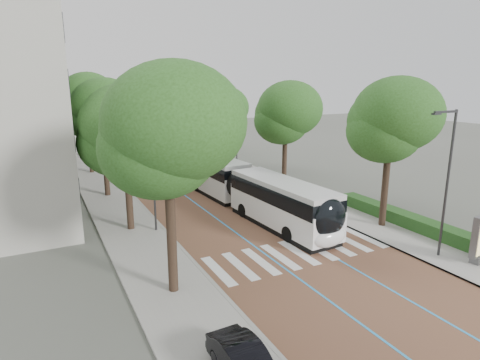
# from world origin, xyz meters

# --- Properties ---
(ground) EXTENTS (160.00, 160.00, 0.00)m
(ground) POSITION_xyz_m (0.00, 0.00, 0.00)
(ground) COLOR #51544C
(ground) RESTS_ON ground
(road) EXTENTS (11.00, 140.00, 0.02)m
(road) POSITION_xyz_m (0.00, 40.00, 0.01)
(road) COLOR brown
(road) RESTS_ON ground
(sidewalk_left) EXTENTS (4.00, 140.00, 0.12)m
(sidewalk_left) POSITION_xyz_m (-7.50, 40.00, 0.06)
(sidewalk_left) COLOR gray
(sidewalk_left) RESTS_ON ground
(sidewalk_right) EXTENTS (4.00, 140.00, 0.12)m
(sidewalk_right) POSITION_xyz_m (7.50, 40.00, 0.06)
(sidewalk_right) COLOR gray
(sidewalk_right) RESTS_ON ground
(kerb_left) EXTENTS (0.20, 140.00, 0.14)m
(kerb_left) POSITION_xyz_m (-5.60, 40.00, 0.06)
(kerb_left) COLOR gray
(kerb_left) RESTS_ON ground
(kerb_right) EXTENTS (0.20, 140.00, 0.14)m
(kerb_right) POSITION_xyz_m (5.60, 40.00, 0.06)
(kerb_right) COLOR gray
(kerb_right) RESTS_ON ground
(zebra_crossing) EXTENTS (10.55, 3.60, 0.01)m
(zebra_crossing) POSITION_xyz_m (0.20, 1.00, 0.03)
(zebra_crossing) COLOR silver
(zebra_crossing) RESTS_ON ground
(lane_line_left) EXTENTS (0.12, 126.00, 0.01)m
(lane_line_left) POSITION_xyz_m (-1.60, 40.00, 0.02)
(lane_line_left) COLOR #2A90D4
(lane_line_left) RESTS_ON road
(lane_line_right) EXTENTS (0.12, 126.00, 0.01)m
(lane_line_right) POSITION_xyz_m (1.60, 40.00, 0.02)
(lane_line_right) COLOR #2A90D4
(lane_line_right) RESTS_ON road
(hedge) EXTENTS (1.20, 14.00, 0.80)m
(hedge) POSITION_xyz_m (9.10, 0.00, 0.52)
(hedge) COLOR #174419
(hedge) RESTS_ON sidewalk_right
(streetlight_near) EXTENTS (1.82, 0.20, 8.00)m
(streetlight_near) POSITION_xyz_m (6.62, -3.00, 4.82)
(streetlight_near) COLOR #2F2F31
(streetlight_near) RESTS_ON sidewalk_right
(streetlight_far) EXTENTS (1.82, 0.20, 8.00)m
(streetlight_far) POSITION_xyz_m (6.62, 22.00, 4.82)
(streetlight_far) COLOR #2F2F31
(streetlight_far) RESTS_ON sidewalk_right
(lamp_post_left) EXTENTS (0.14, 0.14, 8.00)m
(lamp_post_left) POSITION_xyz_m (-6.10, 8.00, 4.12)
(lamp_post_left) COLOR #2F2F31
(lamp_post_left) RESTS_ON sidewalk_left
(trees_left) EXTENTS (6.06, 60.66, 9.89)m
(trees_left) POSITION_xyz_m (-7.50, 21.94, 6.76)
(trees_left) COLOR black
(trees_left) RESTS_ON ground
(trees_right) EXTENTS (6.00, 47.40, 9.29)m
(trees_right) POSITION_xyz_m (7.70, 21.01, 6.23)
(trees_right) COLOR black
(trees_right) RESTS_ON ground
(lead_bus) EXTENTS (3.51, 18.51, 3.20)m
(lead_bus) POSITION_xyz_m (1.37, 8.78, 1.63)
(lead_bus) COLOR black
(lead_bus) RESTS_ON ground
(bus_queued_0) EXTENTS (2.70, 12.43, 3.20)m
(bus_queued_0) POSITION_xyz_m (1.68, 25.30, 1.62)
(bus_queued_0) COLOR white
(bus_queued_0) RESTS_ON ground
(bus_queued_1) EXTENTS (3.25, 12.52, 3.20)m
(bus_queued_1) POSITION_xyz_m (1.59, 38.75, 1.62)
(bus_queued_1) COLOR white
(bus_queued_1) RESTS_ON ground
(bus_queued_2) EXTENTS (3.00, 12.49, 3.20)m
(bus_queued_2) POSITION_xyz_m (2.07, 50.87, 1.62)
(bus_queued_2) COLOR white
(bus_queued_2) RESTS_ON ground
(ad_panel) EXTENTS (1.30, 0.57, 2.63)m
(ad_panel) POSITION_xyz_m (7.72, -4.59, 1.50)
(ad_panel) COLOR #59595B
(ad_panel) RESTS_ON sidewalk_right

